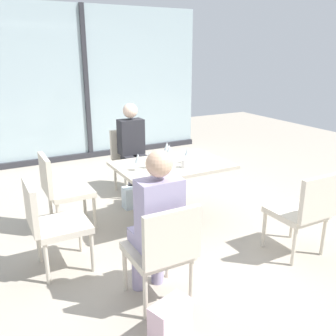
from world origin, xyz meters
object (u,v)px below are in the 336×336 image
cell_phone_on_table (152,158)px  person_near_window (133,145)px  wine_glass_3 (167,147)px  handbag_1 (170,320)px  wine_glass_2 (138,159)px  chair_side_end (51,220)px  chair_front_right (304,209)px  chair_near_window (130,157)px  handbag_0 (140,194)px  person_front_left (156,219)px  dining_table_main (172,180)px  chair_far_left (61,187)px  wine_glass_5 (188,152)px  chair_front_left (163,248)px  handbag_2 (135,197)px  wine_glass_0 (161,163)px  wine_glass_4 (169,149)px  wine_glass_1 (150,156)px  coffee_cup (185,164)px

cell_phone_on_table → person_near_window: bearing=121.6°
wine_glass_3 → handbag_1: wine_glass_3 is taller
wine_glass_2 → chair_side_end: bearing=-164.3°
cell_phone_on_table → chair_front_right: bearing=-20.6°
chair_side_end → cell_phone_on_table: chair_side_end is taller
person_near_window → chair_near_window: bearing=90.0°
wine_glass_3 → cell_phone_on_table: (-0.18, 0.03, -0.13)m
handbag_0 → wine_glass_2: bearing=-90.4°
chair_near_window → person_near_window: bearing=-90.0°
chair_side_end → handbag_1: size_ratio=2.90×
chair_side_end → person_front_left: bearing=-50.5°
dining_table_main → chair_far_left: (-1.14, 0.48, -0.04)m
chair_side_end → dining_table_main: bearing=12.8°
wine_glass_2 → wine_glass_3: (0.50, 0.29, 0.00)m
wine_glass_2 → handbag_0: bearing=65.4°
chair_far_left → dining_table_main: bearing=-22.9°
person_near_window → wine_glass_5: person_near_window is taller
chair_front_left → chair_far_left: (-0.38, 1.70, 0.00)m
handbag_0 → handbag_2: (-0.10, -0.06, 0.00)m
person_front_left → handbag_2: 1.92m
person_front_left → cell_phone_on_table: size_ratio=8.75×
wine_glass_0 → cell_phone_on_table: (0.19, 0.59, -0.13)m
chair_front_left → wine_glass_2: 1.27m
wine_glass_0 → wine_glass_4: 0.56m
chair_far_left → person_front_left: size_ratio=0.69×
person_near_window → wine_glass_3: person_near_window is taller
wine_glass_1 → cell_phone_on_table: bearing=59.3°
wine_glass_5 → handbag_1: wine_glass_5 is taller
person_near_window → chair_front_right: bearing=-71.9°
chair_front_left → chair_side_end: same height
chair_front_right → wine_glass_4: 1.58m
cell_phone_on_table → dining_table_main: bearing=-29.1°
chair_side_end → chair_front_right: (2.18, -0.90, 0.00)m
chair_far_left → wine_glass_3: (1.20, -0.24, 0.37)m
chair_far_left → wine_glass_0: size_ratio=4.70×
chair_side_end → wine_glass_3: size_ratio=4.70×
dining_table_main → wine_glass_4: (0.03, 0.13, 0.32)m
chair_front_left → cell_phone_on_table: chair_front_left is taller
wine_glass_5 → chair_side_end: bearing=-170.5°
chair_far_left → wine_glass_5: size_ratio=4.70×
wine_glass_2 → handbag_1: bearing=-106.5°
handbag_2 → chair_side_end: bearing=-142.8°
chair_front_right → wine_glass_1: bearing=131.3°
person_front_left → coffee_cup: 1.23m
chair_near_window → wine_glass_1: 1.33m
dining_table_main → chair_side_end: (-1.42, -0.32, -0.04)m
wine_glass_2 → coffee_cup: size_ratio=2.06×
person_front_left → wine_glass_5: size_ratio=6.81×
wine_glass_0 → cell_phone_on_table: wine_glass_0 is taller
wine_glass_0 → chair_side_end: bearing=-179.8°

